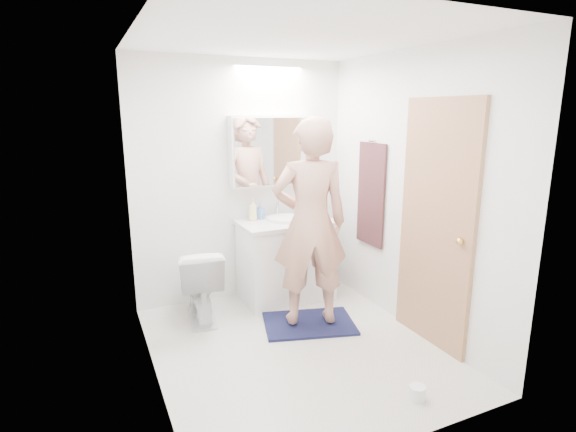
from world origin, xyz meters
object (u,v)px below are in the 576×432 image
person (310,223)px  toothbrush_cup (302,211)px  soap_bottle_b (260,211)px  vanity_cabinet (286,261)px  soap_bottle_a (253,210)px  medicine_cabinet (272,151)px  toilet (200,283)px  toilet_paper_roll (417,393)px

person → toothbrush_cup: person is taller
soap_bottle_b → toothbrush_cup: (0.47, -0.02, -0.04)m
vanity_cabinet → soap_bottle_a: 0.64m
vanity_cabinet → person: bearing=-96.3°
medicine_cabinet → toothbrush_cup: (0.32, -0.05, -0.64)m
vanity_cabinet → soap_bottle_b: soap_bottle_b is taller
vanity_cabinet → toilet: size_ratio=1.29×
vanity_cabinet → person: 0.87m
toilet_paper_roll → medicine_cabinet: bearing=93.9°
soap_bottle_b → toilet_paper_roll: size_ratio=1.50×
vanity_cabinet → toilet: bearing=-172.9°
medicine_cabinet → toilet: medicine_cabinet is taller
soap_bottle_a → toothbrush_cup: soap_bottle_a is taller
vanity_cabinet → toilet: (-0.93, -0.11, -0.04)m
medicine_cabinet → toothbrush_cup: size_ratio=9.46×
toothbrush_cup → vanity_cabinet: bearing=-148.2°
person → toilet_paper_roll: size_ratio=16.42×
medicine_cabinet → toilet_paper_roll: bearing=-86.1°
vanity_cabinet → person: (-0.07, -0.66, 0.56)m
person → toilet_paper_roll: 1.57m
vanity_cabinet → toothbrush_cup: 0.56m
medicine_cabinet → soap_bottle_a: 0.62m
medicine_cabinet → person: (-0.01, -0.87, -0.55)m
person → soap_bottle_b: 0.85m
soap_bottle_a → toothbrush_cup: size_ratio=2.36×
vanity_cabinet → toilet: 0.94m
soap_bottle_a → soap_bottle_b: soap_bottle_a is taller
medicine_cabinet → soap_bottle_b: bearing=-168.6°
toilet → toothbrush_cup: size_ratio=7.49×
toilet → person: size_ratio=0.39×
medicine_cabinet → toothbrush_cup: 0.71m
vanity_cabinet → soap_bottle_b: size_ratio=5.45×
medicine_cabinet → soap_bottle_b: medicine_cabinet is taller
toilet_paper_roll → vanity_cabinet: bearing=92.5°
vanity_cabinet → medicine_cabinet: size_ratio=1.02×
vanity_cabinet → medicine_cabinet: 1.13m
medicine_cabinet → soap_bottle_a: (-0.24, -0.06, -0.57)m
person → soap_bottle_a: size_ratio=8.24×
toothbrush_cup → toilet_paper_roll: size_ratio=0.85×
medicine_cabinet → toilet_paper_roll: medicine_cabinet is taller
toilet → soap_bottle_a: bearing=-149.6°
soap_bottle_b → vanity_cabinet: bearing=-40.9°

